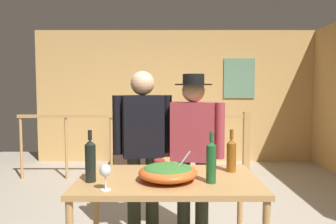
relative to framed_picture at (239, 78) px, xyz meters
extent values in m
cube|color=tan|center=(-1.27, 0.06, -0.37)|extent=(5.66, 0.10, 2.66)
cube|color=slate|center=(0.00, 0.00, 0.00)|extent=(0.62, 0.03, 0.80)
cylinder|color=#B2844C|center=(-3.85, -1.26, -1.19)|extent=(0.04, 0.04, 1.02)
cylinder|color=#B2844C|center=(-3.11, -1.26, -1.19)|extent=(0.04, 0.04, 1.02)
cylinder|color=#B2844C|center=(-2.37, -1.26, -1.19)|extent=(0.04, 0.04, 1.02)
cylinder|color=#B2844C|center=(-1.63, -1.26, -1.19)|extent=(0.04, 0.04, 1.02)
cylinder|color=#B2844C|center=(-0.89, -1.26, -1.19)|extent=(0.04, 0.04, 1.02)
cylinder|color=#B2844C|center=(-0.15, -1.26, -1.19)|extent=(0.04, 0.04, 1.02)
cube|color=#B2844C|center=(-2.00, -1.26, -0.66)|extent=(3.78, 0.07, 0.05)
cube|color=#B2844C|center=(-0.15, -1.26, -1.14)|extent=(0.10, 0.10, 1.12)
cube|color=#38281E|center=(-2.01, -0.29, -1.48)|extent=(0.90, 0.40, 0.44)
cube|color=black|center=(-2.01, -0.29, -1.25)|extent=(0.20, 0.12, 0.02)
cylinder|color=black|center=(-2.01, -0.29, -1.20)|extent=(0.03, 0.03, 0.08)
cube|color=black|center=(-2.01, -0.32, -1.00)|extent=(0.60, 0.06, 0.34)
cube|color=black|center=(-2.01, -0.35, -1.00)|extent=(0.55, 0.01, 0.30)
cube|color=#B2844C|center=(-1.43, -4.05, -0.91)|extent=(1.36, 0.82, 0.04)
cylinder|color=#B2844C|center=(-2.07, -3.68, -1.31)|extent=(0.05, 0.05, 0.77)
cylinder|color=#B2844C|center=(-0.79, -3.68, -1.31)|extent=(0.05, 0.05, 0.77)
ellipsoid|color=#DB5B23|center=(-1.43, -4.12, -0.83)|extent=(0.44, 0.44, 0.12)
ellipsoid|color=#38702D|center=(-1.43, -4.12, -0.80)|extent=(0.36, 0.36, 0.05)
cylinder|color=silver|center=(-1.35, -4.12, -0.78)|extent=(0.16, 0.01, 0.22)
cylinder|color=silver|center=(-1.85, -4.35, -0.88)|extent=(0.07, 0.07, 0.01)
cylinder|color=silver|center=(-1.85, -4.35, -0.83)|extent=(0.01, 0.01, 0.09)
ellipsoid|color=silver|center=(-1.85, -4.35, -0.75)|extent=(0.08, 0.08, 0.09)
cylinder|color=brown|center=(-0.92, -3.87, -0.77)|extent=(0.08, 0.08, 0.23)
cone|color=brown|center=(-0.92, -3.87, -0.64)|extent=(0.08, 0.08, 0.03)
cylinder|color=brown|center=(-0.92, -3.87, -0.58)|extent=(0.03, 0.03, 0.08)
cylinder|color=black|center=(-2.00, -4.15, -0.75)|extent=(0.08, 0.08, 0.27)
cone|color=black|center=(-2.00, -4.15, -0.60)|extent=(0.08, 0.08, 0.03)
cylinder|color=black|center=(-2.00, -4.15, -0.54)|extent=(0.03, 0.03, 0.07)
cylinder|color=#1E5628|center=(-1.12, -4.17, -0.75)|extent=(0.07, 0.07, 0.27)
cone|color=#1E5628|center=(-1.12, -4.17, -0.60)|extent=(0.07, 0.07, 0.03)
cylinder|color=#1E5628|center=(-1.12, -4.17, -0.55)|extent=(0.03, 0.03, 0.07)
cylinder|color=#B7332D|center=(-1.51, -3.81, -0.84)|extent=(0.09, 0.09, 0.09)
torus|color=#B7332D|center=(-1.45, -3.81, -0.84)|extent=(0.05, 0.01, 0.05)
cylinder|color=#2D3323|center=(-1.59, -3.35, -1.28)|extent=(0.13, 0.13, 0.84)
cylinder|color=#2D3323|center=(-1.77, -3.39, -1.28)|extent=(0.13, 0.13, 0.84)
cube|color=black|center=(-1.68, -3.37, -0.57)|extent=(0.43, 0.30, 0.59)
cylinder|color=black|center=(-1.44, -3.32, -0.55)|extent=(0.09, 0.09, 0.56)
cylinder|color=black|center=(-1.92, -3.42, -0.55)|extent=(0.09, 0.09, 0.56)
sphere|color=#D8A884|center=(-1.68, -3.37, -0.16)|extent=(0.23, 0.23, 0.23)
cylinder|color=#2D3323|center=(-1.10, -3.39, -1.30)|extent=(0.13, 0.13, 0.80)
cylinder|color=#2D3323|center=(-1.28, -3.35, -1.30)|extent=(0.13, 0.13, 0.80)
cube|color=#9E3842|center=(-1.19, -3.37, -0.62)|extent=(0.45, 0.31, 0.56)
cylinder|color=#9E3842|center=(-0.94, -3.43, -0.61)|extent=(0.09, 0.09, 0.54)
cylinder|color=#9E3842|center=(-1.44, -3.31, -0.61)|extent=(0.09, 0.09, 0.54)
sphere|color=#D8A884|center=(-1.19, -3.37, -0.23)|extent=(0.22, 0.22, 0.22)
cylinder|color=black|center=(-1.19, -3.37, -0.17)|extent=(0.36, 0.36, 0.01)
cylinder|color=black|center=(-1.19, -3.37, -0.12)|extent=(0.21, 0.21, 0.10)
camera|label=1|loc=(-1.43, -6.42, -0.21)|focal=33.93mm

